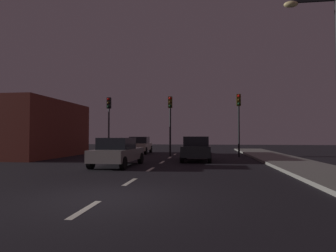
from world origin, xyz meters
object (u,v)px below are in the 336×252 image
at_px(traffic_signal_left, 109,115).
at_px(traffic_signal_center, 170,114).
at_px(car_stopped_ahead, 196,149).
at_px(street_lamp_right, 329,67).
at_px(car_adjacent_lane, 118,152).
at_px(car_oncoming_far, 139,145).
at_px(traffic_signal_right, 239,113).

distance_m(traffic_signal_left, traffic_signal_center, 5.02).
relative_size(car_stopped_ahead, street_lamp_right, 0.55).
distance_m(car_stopped_ahead, car_adjacent_lane, 5.52).
relative_size(car_adjacent_lane, car_oncoming_far, 1.01).
xyz_separation_m(car_oncoming_far, street_lamp_right, (10.87, -14.06, 3.54)).
bearing_deg(car_stopped_ahead, traffic_signal_left, 151.29).
height_order(car_adjacent_lane, street_lamp_right, street_lamp_right).
relative_size(car_stopped_ahead, car_adjacent_lane, 0.90).
bearing_deg(traffic_signal_right, traffic_signal_left, -180.00).
relative_size(traffic_signal_left, traffic_signal_center, 1.00).
bearing_deg(car_adjacent_lane, traffic_signal_right, 47.04).
relative_size(car_adjacent_lane, street_lamp_right, 0.61).
bearing_deg(car_adjacent_lane, car_stopped_ahead, 42.91).
xyz_separation_m(car_adjacent_lane, car_oncoming_far, (-1.42, 11.21, 0.01)).
xyz_separation_m(traffic_signal_center, traffic_signal_right, (5.29, 0.00, 0.06)).
relative_size(car_stopped_ahead, car_oncoming_far, 0.90).
bearing_deg(traffic_signal_center, car_oncoming_far, 133.15).
xyz_separation_m(car_adjacent_lane, street_lamp_right, (9.46, -2.86, 3.55)).
height_order(traffic_signal_center, street_lamp_right, street_lamp_right).
distance_m(traffic_signal_center, car_stopped_ahead, 5.16).
distance_m(traffic_signal_right, car_oncoming_far, 9.63).
distance_m(car_adjacent_lane, street_lamp_right, 10.50).
height_order(car_stopped_ahead, street_lamp_right, street_lamp_right).
relative_size(traffic_signal_center, car_adjacent_lane, 1.09).
bearing_deg(car_stopped_ahead, car_adjacent_lane, -137.09).
xyz_separation_m(traffic_signal_left, traffic_signal_right, (10.31, 0.00, 0.05)).
bearing_deg(car_oncoming_far, traffic_signal_center, -46.85).
xyz_separation_m(traffic_signal_right, car_stopped_ahead, (-3.12, -3.94, -2.60)).
bearing_deg(traffic_signal_left, traffic_signal_right, 0.00).
height_order(traffic_signal_center, car_stopped_ahead, traffic_signal_center).
bearing_deg(car_stopped_ahead, traffic_signal_center, 118.84).
distance_m(traffic_signal_center, car_adjacent_lane, 8.33).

